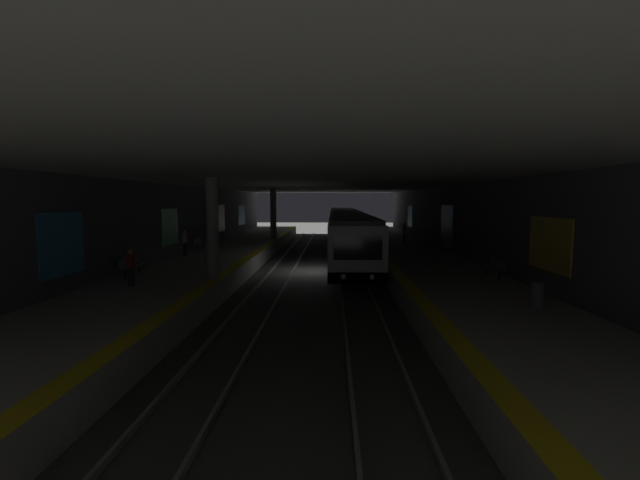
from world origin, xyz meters
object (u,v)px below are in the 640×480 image
object	(u,v)px
person_walking_mid	(131,266)
pillar_far	(273,214)
bench_right_near	(130,264)
person_standing_far	(404,233)
pillar_near	(213,229)
suitcase_rolling	(216,247)
trash_bin	(537,295)
person_boarding	(214,238)
bench_right_mid	(199,243)
metro_train	(346,230)
person_waiting_near	(185,242)
bench_left_near	(495,266)
bench_left_mid	(446,246)

from	to	relation	value
person_walking_mid	pillar_far	bearing A→B (deg)	-7.90
bench_right_near	person_standing_far	world-z (taller)	person_standing_far
pillar_near	suitcase_rolling	size ratio (longest dim) A/B	5.03
suitcase_rolling	trash_bin	bearing A→B (deg)	-135.33
trash_bin	bench_right_near	bearing A→B (deg)	71.28
pillar_near	person_boarding	bearing A→B (deg)	15.68
pillar_far	person_boarding	xyz separation A→B (m)	(-9.04, 2.93, -1.38)
bench_right_mid	metro_train	bearing A→B (deg)	-55.91
bench_right_near	person_waiting_near	bearing A→B (deg)	-0.76
bench_right_mid	trash_bin	xyz separation A→B (m)	(-15.83, -16.33, -0.10)
pillar_far	trash_bin	xyz separation A→B (m)	(-24.26, -12.15, -1.85)
pillar_far	person_boarding	distance (m)	9.61
pillar_far	metro_train	xyz separation A→B (m)	(-1.16, -6.55, -1.30)
suitcase_rolling	person_walking_mid	bearing A→B (deg)	179.26
person_waiting_near	person_walking_mid	distance (m)	9.70
bench_left_near	suitcase_rolling	world-z (taller)	suitcase_rolling
bench_right_near	person_waiting_near	distance (m)	7.14
person_waiting_near	trash_bin	distance (m)	20.60
pillar_near	pillar_far	distance (m)	19.49
pillar_near	person_boarding	world-z (taller)	pillar_near
pillar_near	bench_right_near	distance (m)	4.60
bench_left_mid	suitcase_rolling	distance (m)	15.71
bench_right_near	trash_bin	size ratio (longest dim) A/B	2.00
pillar_far	trash_bin	distance (m)	27.19
bench_left_mid	bench_right_mid	xyz separation A→B (m)	(1.79, 17.07, 0.00)
person_waiting_near	metro_train	bearing A→B (deg)	-45.57
person_standing_far	person_boarding	bearing A→B (deg)	110.03
trash_bin	pillar_far	bearing A→B (deg)	26.60
person_waiting_near	person_boarding	xyz separation A→B (m)	(2.55, -1.16, 0.01)
bench_right_near	trash_bin	distance (m)	17.25
person_waiting_near	trash_bin	bearing A→B (deg)	-127.95
person_boarding	metro_train	bearing A→B (deg)	-50.26
bench_right_mid	person_standing_far	world-z (taller)	person_standing_far
bench_left_near	person_standing_far	xyz separation A→B (m)	(14.88, 1.67, 0.41)
person_standing_far	person_boarding	xyz separation A→B (m)	(-5.16, 14.14, -0.03)
trash_bin	pillar_near	bearing A→B (deg)	68.55
bench_left_near	trash_bin	bearing A→B (deg)	172.39
bench_left_mid	person_walking_mid	xyz separation A→B (m)	(-11.00, 15.83, 0.31)
bench_right_near	person_standing_far	bearing A→B (deg)	-46.06
metro_train	bench_left_mid	distance (m)	11.06
pillar_far	person_standing_far	distance (m)	11.94
bench_left_mid	suitcase_rolling	world-z (taller)	suitcase_rolling
person_boarding	pillar_near	bearing A→B (deg)	-164.32
pillar_near	bench_right_mid	xyz separation A→B (m)	(11.06, 4.18, -1.75)
bench_left_near	suitcase_rolling	distance (m)	18.39
person_waiting_near	bench_right_near	bearing A→B (deg)	179.24
person_walking_mid	bench_right_near	bearing A→B (deg)	26.40
bench_right_mid	trash_bin	size ratio (longest dim) A/B	2.00
bench_left_near	person_boarding	size ratio (longest dim) A/B	1.03
pillar_near	person_waiting_near	bearing A→B (deg)	27.39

